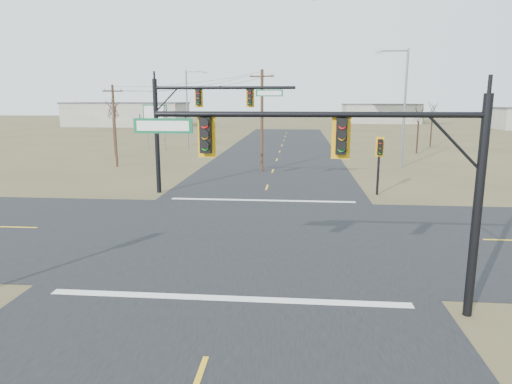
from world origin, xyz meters
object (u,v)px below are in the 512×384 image
(streetlight_c, at_px, (189,105))
(bare_tree_b, at_px, (113,113))
(bare_tree_d, at_px, (433,108))
(utility_pole_near, at_px, (262,119))
(bare_tree_a, at_px, (113,107))
(mast_arm_near, at_px, (346,156))
(mast_arm_far, at_px, (196,112))
(highway_sign, at_px, (155,118))
(bare_tree_c, at_px, (419,113))
(streetlight_a, at_px, (402,102))
(pedestal_signal_ne, at_px, (380,152))
(utility_pole_far, at_px, (115,124))

(streetlight_c, bearing_deg, bare_tree_b, 160.60)
(streetlight_c, relative_size, bare_tree_d, 1.55)
(utility_pole_near, bearing_deg, bare_tree_a, 150.07)
(mast_arm_near, distance_m, mast_arm_far, 19.38)
(streetlight_c, height_order, bare_tree_b, streetlight_c)
(highway_sign, distance_m, bare_tree_b, 9.34)
(bare_tree_d, bearing_deg, mast_arm_far, -126.20)
(mast_arm_far, bearing_deg, bare_tree_c, 52.24)
(streetlight_a, height_order, streetlight_c, streetlight_a)
(bare_tree_b, height_order, bare_tree_d, bare_tree_d)
(highway_sign, distance_m, bare_tree_a, 7.67)
(bare_tree_b, bearing_deg, streetlight_a, -27.40)
(bare_tree_a, height_order, bare_tree_c, bare_tree_a)
(bare_tree_d, bearing_deg, streetlight_a, -112.75)
(mast_arm_far, distance_m, pedestal_signal_ne, 12.76)
(pedestal_signal_ne, relative_size, highway_sign, 0.69)
(bare_tree_a, bearing_deg, utility_pole_near, -29.93)
(mast_arm_far, height_order, bare_tree_a, mast_arm_far)
(pedestal_signal_ne, height_order, bare_tree_c, bare_tree_c)
(bare_tree_c, bearing_deg, bare_tree_d, 64.96)
(streetlight_c, xyz_separation_m, bare_tree_a, (-7.12, -7.44, -0.08))
(highway_sign, distance_m, streetlight_c, 4.65)
(streetlight_c, bearing_deg, highway_sign, -172.78)
(mast_arm_near, distance_m, bare_tree_c, 45.68)
(bare_tree_c, bearing_deg, pedestal_signal_ne, -109.20)
(utility_pole_near, height_order, streetlight_a, streetlight_a)
(highway_sign, xyz_separation_m, streetlight_c, (4.36, 0.44, 1.57))
(bare_tree_c, bearing_deg, streetlight_a, -111.14)
(bare_tree_a, distance_m, bare_tree_d, 42.14)
(mast_arm_near, height_order, utility_pole_far, utility_pole_far)
(highway_sign, bearing_deg, utility_pole_far, -97.58)
(streetlight_c, xyz_separation_m, bare_tree_d, (32.62, 6.58, -0.44))
(mast_arm_near, bearing_deg, bare_tree_b, 124.68)
(streetlight_a, height_order, bare_tree_c, streetlight_a)
(bare_tree_d, bearing_deg, mast_arm_near, -108.10)
(mast_arm_far, relative_size, highway_sign, 1.66)
(streetlight_a, distance_m, bare_tree_b, 40.73)
(highway_sign, distance_m, bare_tree_d, 37.66)
(utility_pole_far, xyz_separation_m, highway_sign, (-0.87, 15.60, -0.00))
(utility_pole_near, height_order, bare_tree_d, utility_pole_near)
(utility_pole_near, relative_size, bare_tree_d, 1.39)
(mast_arm_far, xyz_separation_m, bare_tree_d, (25.38, 34.67, -0.35))
(pedestal_signal_ne, xyz_separation_m, bare_tree_b, (-31.90, 32.26, 1.64))
(utility_pole_near, xyz_separation_m, bare_tree_a, (-18.06, 10.40, 0.90))
(mast_arm_far, height_order, utility_pole_near, utility_pole_near)
(bare_tree_a, xyz_separation_m, bare_tree_d, (39.74, 14.01, -0.36))
(mast_arm_far, xyz_separation_m, streetlight_a, (16.71, 14.01, 0.62))
(bare_tree_a, xyz_separation_m, bare_tree_b, (-5.06, 12.08, -1.01))
(pedestal_signal_ne, bearing_deg, mast_arm_far, -177.81)
(pedestal_signal_ne, bearing_deg, streetlight_a, 72.58)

